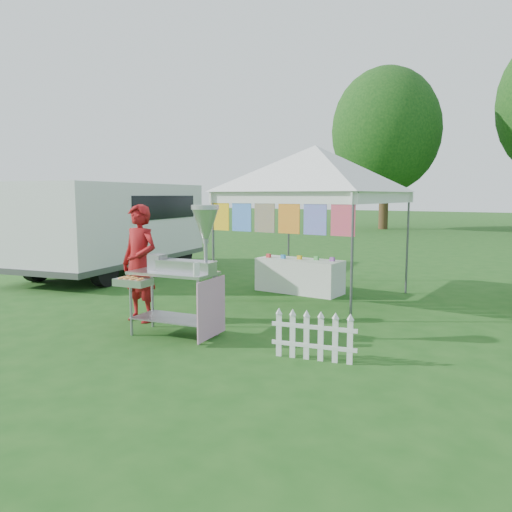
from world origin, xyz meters
The scene contains 8 objects.
ground centered at (0.00, 0.00, 0.00)m, with size 120.00×120.00×0.00m, color #1B4E16.
canopy_main centered at (0.00, 3.49, 2.99)m, with size 4.24×4.24×3.45m.
tree_left centered at (-6.00, 24.00, 5.83)m, with size 6.40×6.40×9.53m.
donut_cart centered at (-0.20, -0.08, 1.12)m, with size 1.38×1.14×1.90m.
vendor centered at (-1.43, 0.22, 0.95)m, with size 0.69×0.45×1.89m, color maroon.
cargo_van centered at (-5.79, 3.54, 1.25)m, with size 3.47×5.97×2.33m.
picket_fence centered at (1.81, 0.04, 0.29)m, with size 1.06×0.27×0.56m.
display_table centered at (-0.48, 3.78, 0.35)m, with size 1.80×0.70×0.70m, color white.
Camera 1 is at (4.58, -5.31, 2.03)m, focal length 35.00 mm.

